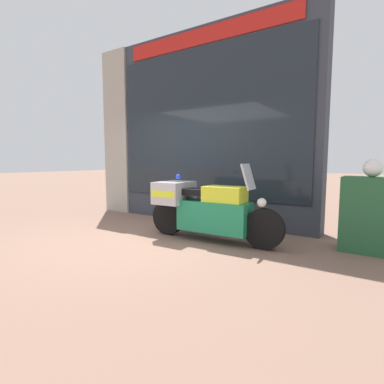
# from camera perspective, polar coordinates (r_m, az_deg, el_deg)

# --- Properties ---
(ground_plane) EXTENTS (60.00, 60.00, 0.00)m
(ground_plane) POSITION_cam_1_polar(r_m,az_deg,el_deg) (5.24, -11.64, -8.74)
(ground_plane) COLOR #7A5B4C
(shop_building) EXTENTS (5.33, 0.55, 4.03)m
(shop_building) POSITION_cam_1_polar(r_m,az_deg,el_deg) (6.86, -1.98, 11.87)
(shop_building) COLOR #333842
(shop_building) RESTS_ON ground
(window_display) EXTENTS (4.09, 0.30, 2.01)m
(window_display) POSITION_cam_1_polar(r_m,az_deg,el_deg) (6.53, 3.07, -1.42)
(window_display) COLOR slate
(window_display) RESTS_ON ground
(paramedic_motorcycle) EXTENTS (2.38, 0.70, 1.28)m
(paramedic_motorcycle) POSITION_cam_1_polar(r_m,az_deg,el_deg) (4.99, 2.18, -2.88)
(paramedic_motorcycle) COLOR black
(paramedic_motorcycle) RESTS_ON ground
(utility_cabinet) EXTENTS (0.86, 0.45, 1.09)m
(utility_cabinet) POSITION_cam_1_polar(r_m,az_deg,el_deg) (5.01, 31.37, -3.81)
(utility_cabinet) COLOR #235633
(utility_cabinet) RESTS_ON ground
(white_helmet) EXTENTS (0.26, 0.26, 0.26)m
(white_helmet) POSITION_cam_1_polar(r_m,az_deg,el_deg) (4.93, 31.22, 3.97)
(white_helmet) COLOR white
(white_helmet) RESTS_ON utility_cabinet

